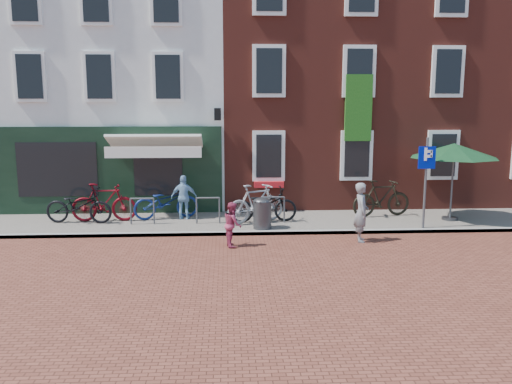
{
  "coord_description": "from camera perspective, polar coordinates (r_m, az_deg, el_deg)",
  "views": [
    {
      "loc": [
        -0.91,
        -14.77,
        3.77
      ],
      "look_at": [
        -0.09,
        0.08,
        1.26
      ],
      "focal_mm": 37.13,
      "sensor_mm": 36.0,
      "label": 1
    }
  ],
  "objects": [
    {
      "name": "bicycle_5",
      "position": [
        17.69,
        13.36,
        -0.66
      ],
      "size": [
        2.08,
        0.95,
        1.21
      ],
      "primitive_type": "imported",
      "rotation": [
        0.0,
        0.0,
        1.77
      ],
      "color": "black",
      "rests_on": "sidewalk"
    },
    {
      "name": "bicycle_2",
      "position": [
        17.15,
        -9.66,
        -1.05
      ],
      "size": [
        2.19,
        1.29,
        1.09
      ],
      "primitive_type": "imported",
      "rotation": [
        0.0,
        0.0,
        1.87
      ],
      "color": "navy",
      "rests_on": "sidewalk"
    },
    {
      "name": "bicycle_0",
      "position": [
        17.17,
        -18.56,
        -1.41
      ],
      "size": [
        2.14,
        0.98,
        1.09
      ],
      "primitive_type": "imported",
      "rotation": [
        0.0,
        0.0,
        1.44
      ],
      "color": "black",
      "rests_on": "sidewalk"
    },
    {
      "name": "woman",
      "position": [
        14.76,
        11.28,
        -2.14
      ],
      "size": [
        0.46,
        0.64,
        1.63
      ],
      "primitive_type": "imported",
      "rotation": [
        0.0,
        0.0,
        1.45
      ],
      "color": "slate",
      "rests_on": "ground"
    },
    {
      "name": "ground",
      "position": [
        15.27,
        0.34,
        -4.7
      ],
      "size": [
        80.0,
        80.0,
        0.0
      ],
      "primitive_type": "plane",
      "color": "brown"
    },
    {
      "name": "sidewalk",
      "position": [
        16.8,
        3.44,
        -3.22
      ],
      "size": [
        24.0,
        3.0,
        0.1
      ],
      "primitive_type": "cube",
      "color": "slate",
      "rests_on": "ground"
    },
    {
      "name": "cafe_person",
      "position": [
        16.96,
        -7.76,
        -0.56
      ],
      "size": [
        0.85,
        0.41,
        1.41
      ],
      "primitive_type": "imported",
      "rotation": [
        0.0,
        0.0,
        3.06
      ],
      "color": "#82ADD1",
      "rests_on": "sidewalk"
    },
    {
      "name": "litter_bin",
      "position": [
        15.58,
        0.69,
        -2.1
      ],
      "size": [
        0.54,
        0.54,
        0.99
      ],
      "color": "#3B3B3D",
      "rests_on": "sidewalk"
    },
    {
      "name": "bicycle_1",
      "position": [
        17.15,
        -16.06,
        -1.09
      ],
      "size": [
        2.02,
        0.62,
        1.21
      ],
      "primitive_type": "imported",
      "rotation": [
        0.0,
        0.0,
        1.6
      ],
      "color": "#57060D",
      "rests_on": "sidewalk"
    },
    {
      "name": "building_brick_right",
      "position": [
        23.55,
        19.51,
        12.04
      ],
      "size": [
        6.0,
        8.0,
        10.0
      ],
      "primitive_type": "cube",
      "color": "maroon",
      "rests_on": "ground"
    },
    {
      "name": "building_brick_mid",
      "position": [
        22.0,
        4.55,
        12.76
      ],
      "size": [
        6.0,
        8.0,
        10.0
      ],
      "primitive_type": "cube",
      "color": "maroon",
      "rests_on": "ground"
    },
    {
      "name": "building_stucco",
      "position": [
        22.16,
        -14.07,
        11.19
      ],
      "size": [
        8.0,
        8.0,
        9.0
      ],
      "primitive_type": "cube",
      "color": "silver",
      "rests_on": "ground"
    },
    {
      "name": "parasol",
      "position": [
        17.61,
        20.57,
        4.47
      ],
      "size": [
        2.74,
        2.74,
        2.53
      ],
      "color": "#4C4C4F",
      "rests_on": "sidewalk"
    },
    {
      "name": "bicycle_4",
      "position": [
        16.43,
        0.85,
        -1.38
      ],
      "size": [
        2.13,
        0.92,
        1.09
      ],
      "primitive_type": "imported",
      "rotation": [
        0.0,
        0.0,
        1.67
      ],
      "color": "black",
      "rests_on": "sidewalk"
    },
    {
      "name": "bicycle_3",
      "position": [
        16.32,
        -0.01,
        -1.24
      ],
      "size": [
        2.04,
        1.45,
        1.21
      ],
      "primitive_type": "imported",
      "rotation": [
        0.0,
        0.0,
        2.07
      ],
      "color": "#98979A",
      "rests_on": "sidewalk"
    },
    {
      "name": "parking_sign",
      "position": [
        16.21,
        17.86,
        2.21
      ],
      "size": [
        0.5,
        0.08,
        2.68
      ],
      "color": "#4C4C4F",
      "rests_on": "sidewalk"
    },
    {
      "name": "boy",
      "position": [
        14.04,
        -2.55,
        -3.49
      ],
      "size": [
        0.53,
        0.64,
        1.19
      ],
      "primitive_type": "imported",
      "rotation": [
        0.0,
        0.0,
        1.72
      ],
      "color": "#A03251",
      "rests_on": "ground"
    }
  ]
}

